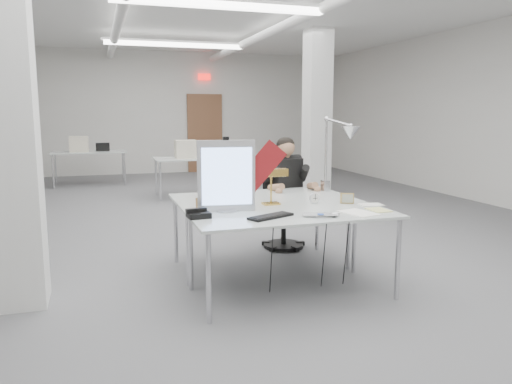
# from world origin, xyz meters

# --- Properties ---
(room_shell) EXTENTS (10.04, 14.04, 3.24)m
(room_shell) POSITION_xyz_m (0.04, 0.13, 1.69)
(room_shell) COLOR #59595C
(room_shell) RESTS_ON ground
(desk_main) EXTENTS (1.80, 0.90, 0.02)m
(desk_main) POSITION_xyz_m (0.00, -2.50, 0.74)
(desk_main) COLOR silver
(desk_main) RESTS_ON room_shell
(desk_second) EXTENTS (1.80, 0.90, 0.02)m
(desk_second) POSITION_xyz_m (0.00, -1.60, 0.74)
(desk_second) COLOR silver
(desk_second) RESTS_ON room_shell
(bg_desk_a) EXTENTS (1.60, 0.80, 0.02)m
(bg_desk_a) POSITION_xyz_m (0.20, 3.00, 0.74)
(bg_desk_a) COLOR silver
(bg_desk_a) RESTS_ON room_shell
(bg_desk_b) EXTENTS (1.60, 0.80, 0.02)m
(bg_desk_b) POSITION_xyz_m (-1.80, 5.20, 0.74)
(bg_desk_b) COLOR silver
(bg_desk_b) RESTS_ON room_shell
(filing_cabinet) EXTENTS (0.45, 0.55, 1.20)m
(filing_cabinet) POSITION_xyz_m (-3.50, 6.65, 0.60)
(filing_cabinet) COLOR gray
(filing_cabinet) RESTS_ON room_shell
(office_chair) EXTENTS (0.73, 0.73, 1.17)m
(office_chair) POSITION_xyz_m (0.49, -1.01, 0.59)
(office_chair) COLOR black
(office_chair) RESTS_ON room_shell
(seated_person) EXTENTS (0.67, 0.74, 0.92)m
(seated_person) POSITION_xyz_m (0.49, -1.06, 0.90)
(seated_person) COLOR black
(seated_person) RESTS_ON office_chair
(monitor) EXTENTS (0.51, 0.12, 0.63)m
(monitor) POSITION_xyz_m (-0.53, -2.26, 1.07)
(monitor) COLOR #BBBBC0
(monitor) RESTS_ON desk_main
(pennant) EXTENTS (0.46, 0.14, 0.51)m
(pennant) POSITION_xyz_m (-0.23, -2.30, 1.13)
(pennant) COLOR maroon
(pennant) RESTS_ON monitor
(keyboard) EXTENTS (0.44, 0.30, 0.02)m
(keyboard) POSITION_xyz_m (-0.25, -2.64, 0.77)
(keyboard) COLOR black
(keyboard) RESTS_ON desk_main
(laptop) EXTENTS (0.35, 0.28, 0.02)m
(laptop) POSITION_xyz_m (0.15, -2.77, 0.77)
(laptop) COLOR #B8B8BD
(laptop) RESTS_ON desk_main
(mouse) EXTENTS (0.09, 0.07, 0.03)m
(mouse) POSITION_xyz_m (0.30, -2.74, 0.77)
(mouse) COLOR silver
(mouse) RESTS_ON desk_main
(bankers_lamp) EXTENTS (0.28, 0.11, 0.32)m
(bankers_lamp) POSITION_xyz_m (-0.05, -2.08, 0.91)
(bankers_lamp) COLOR #B68539
(bankers_lamp) RESTS_ON desk_main
(desk_phone) EXTENTS (0.20, 0.18, 0.05)m
(desk_phone) POSITION_xyz_m (-0.83, -2.46, 0.78)
(desk_phone) COLOR black
(desk_phone) RESTS_ON desk_main
(picture_frame_left) EXTENTS (0.14, 0.04, 0.11)m
(picture_frame_left) POSITION_xyz_m (-0.71, -2.10, 0.81)
(picture_frame_left) COLOR tan
(picture_frame_left) RESTS_ON desk_main
(picture_frame_right) EXTENTS (0.13, 0.09, 0.10)m
(picture_frame_right) POSITION_xyz_m (0.66, -2.26, 0.81)
(picture_frame_right) COLOR #A68647
(picture_frame_right) RESTS_ON desk_main
(desk_clock) EXTENTS (0.11, 0.04, 0.11)m
(desk_clock) POSITION_xyz_m (0.37, -2.15, 0.81)
(desk_clock) COLOR silver
(desk_clock) RESTS_ON desk_main
(paper_stack_a) EXTENTS (0.31, 0.38, 0.01)m
(paper_stack_a) POSITION_xyz_m (0.55, -2.70, 0.76)
(paper_stack_a) COLOR white
(paper_stack_a) RESTS_ON desk_main
(paper_stack_b) EXTENTS (0.16, 0.23, 0.01)m
(paper_stack_b) POSITION_xyz_m (0.78, -2.64, 0.76)
(paper_stack_b) COLOR #D5D27F
(paper_stack_b) RESTS_ON desk_main
(paper_stack_c) EXTENTS (0.23, 0.17, 0.01)m
(paper_stack_c) POSITION_xyz_m (0.85, -2.39, 0.76)
(paper_stack_c) COLOR silver
(paper_stack_c) RESTS_ON desk_main
(beige_monitor) EXTENTS (0.45, 0.43, 0.35)m
(beige_monitor) POSITION_xyz_m (-0.32, -1.49, 0.93)
(beige_monitor) COLOR beige
(beige_monitor) RESTS_ON desk_second
(architect_lamp) EXTENTS (0.29, 0.75, 0.95)m
(architect_lamp) POSITION_xyz_m (0.80, -1.74, 1.23)
(architect_lamp) COLOR #B0B1B5
(architect_lamp) RESTS_ON desk_second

